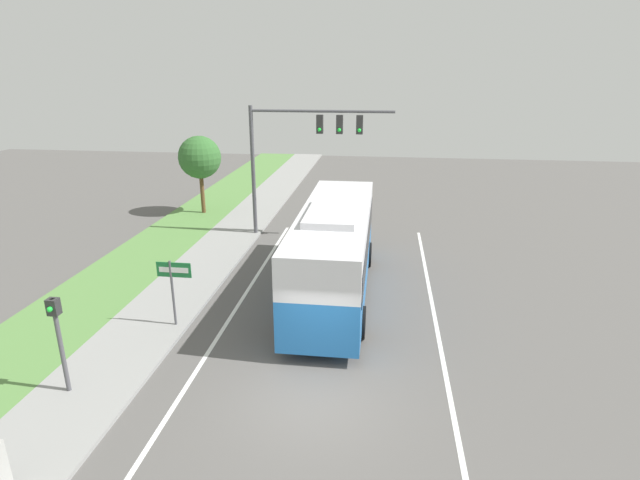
{
  "coord_description": "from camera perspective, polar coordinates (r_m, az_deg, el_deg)",
  "views": [
    {
      "loc": [
        1.58,
        -11.11,
        8.3
      ],
      "look_at": [
        -0.83,
        7.64,
        1.88
      ],
      "focal_mm": 28.0,
      "sensor_mm": 36.0,
      "label": 1
    }
  ],
  "objects": [
    {
      "name": "lane_divider_near",
      "position": [
        14.8,
        -15.17,
        -16.07
      ],
      "size": [
        0.14,
        30.0,
        0.01
      ],
      "color": "silver",
      "rests_on": "ground_plane"
    },
    {
      "name": "sidewalk",
      "position": [
        15.87,
        -24.19,
        -14.37
      ],
      "size": [
        2.8,
        80.0,
        0.12
      ],
      "color": "gray",
      "rests_on": "ground_plane"
    },
    {
      "name": "roadside_tree",
      "position": [
        30.6,
        -13.59,
        9.14
      ],
      "size": [
        2.5,
        2.5,
        4.62
      ],
      "color": "brown",
      "rests_on": "grass_verge"
    },
    {
      "name": "ground_plane",
      "position": [
        13.96,
        -0.65,
        -17.72
      ],
      "size": [
        80.0,
        80.0,
        0.0
      ],
      "primitive_type": "plane",
      "color": "#565451"
    },
    {
      "name": "lane_divider_far",
      "position": [
        14.01,
        14.9,
        -18.27
      ],
      "size": [
        0.14,
        30.0,
        0.01
      ],
      "color": "silver",
      "rests_on": "ground_plane"
    },
    {
      "name": "signal_gantry",
      "position": [
        25.25,
        -2.29,
        11.14
      ],
      "size": [
        7.17,
        0.41,
        6.69
      ],
      "color": "#4C4C51",
      "rests_on": "ground_plane"
    },
    {
      "name": "bus",
      "position": [
        18.9,
        1.67,
        -0.74
      ],
      "size": [
        2.68,
        10.3,
        3.65
      ],
      "color": "#236BB7",
      "rests_on": "ground_plane"
    },
    {
      "name": "pedestrian_signal",
      "position": [
        14.75,
        -27.78,
        -9.1
      ],
      "size": [
        0.28,
        0.34,
        2.83
      ],
      "color": "#4C4C51",
      "rests_on": "ground_plane"
    },
    {
      "name": "street_sign",
      "position": [
        17.2,
        -16.41,
        -4.52
      ],
      "size": [
        1.17,
        0.08,
        2.43
      ],
      "color": "#4C4C51",
      "rests_on": "ground_plane"
    }
  ]
}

